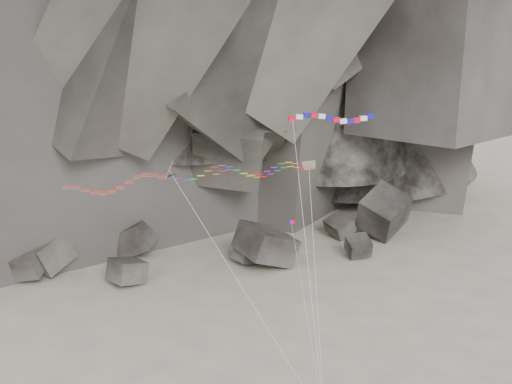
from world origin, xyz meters
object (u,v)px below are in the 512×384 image
object	(u,v)px
parafoil_kite	(239,171)
pennant_kite	(296,251)
delta_kite	(112,184)
banner_kite	(332,120)

from	to	relation	value
parafoil_kite	pennant_kite	bearing A→B (deg)	-33.91
delta_kite	banner_kite	distance (m)	21.19
delta_kite	parafoil_kite	distance (m)	12.43
delta_kite	parafoil_kite	bearing A→B (deg)	38.95
delta_kite	parafoil_kite	size ratio (longest dim) A/B	1.08
banner_kite	pennant_kite	size ratio (longest dim) A/B	1.66
delta_kite	parafoil_kite	world-z (taller)	delta_kite
parafoil_kite	pennant_kite	world-z (taller)	parafoil_kite
banner_kite	pennant_kite	distance (m)	12.84
delta_kite	banner_kite	world-z (taller)	banner_kite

